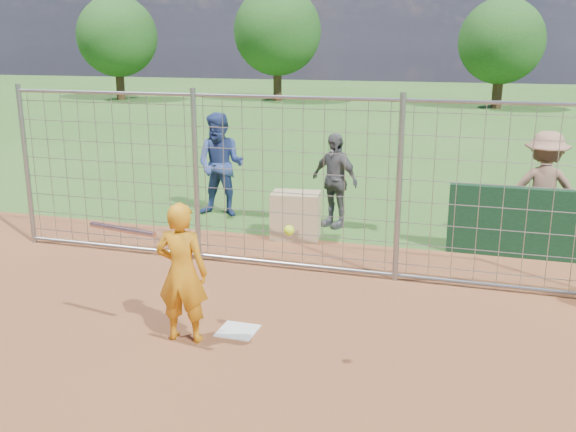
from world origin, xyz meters
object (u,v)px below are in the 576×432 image
(batter, at_px, (182,273))
(bystander_b, at_px, (334,180))
(equipment_bin, at_px, (296,216))
(bystander_c, at_px, (543,190))
(bystander_a, at_px, (221,165))

(batter, xyz_separation_m, bystander_b, (0.54, 5.00, 0.06))
(batter, bearing_deg, equipment_bin, -96.57)
(equipment_bin, bearing_deg, batter, -98.98)
(bystander_b, bearing_deg, bystander_c, 24.32)
(bystander_c, bearing_deg, equipment_bin, 12.10)
(batter, height_order, equipment_bin, batter)
(bystander_b, distance_m, bystander_c, 3.48)
(batter, xyz_separation_m, bystander_c, (4.02, 4.82, 0.15))
(bystander_b, distance_m, equipment_bin, 1.13)
(bystander_a, distance_m, equipment_bin, 2.15)
(batter, distance_m, equipment_bin, 4.09)
(batter, xyz_separation_m, bystander_a, (-1.69, 5.11, 0.19))
(batter, bearing_deg, bystander_a, -76.85)
(bystander_a, distance_m, bystander_b, 2.24)
(batter, relative_size, bystander_a, 0.81)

